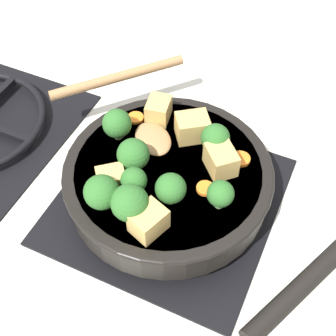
# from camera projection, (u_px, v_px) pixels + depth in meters

# --- Properties ---
(ground_plane) EXTENTS (2.40, 2.40, 0.00)m
(ground_plane) POSITION_uv_depth(u_px,v_px,m) (168.00, 201.00, 0.70)
(ground_plane) COLOR silver
(front_burner_grate) EXTENTS (0.31, 0.31, 0.03)m
(front_burner_grate) POSITION_uv_depth(u_px,v_px,m) (168.00, 196.00, 0.69)
(front_burner_grate) COLOR black
(front_burner_grate) RESTS_ON ground_plane
(skillet_pan) EXTENTS (0.32, 0.40, 0.05)m
(skillet_pan) POSITION_uv_depth(u_px,v_px,m) (169.00, 179.00, 0.66)
(skillet_pan) COLOR black
(skillet_pan) RESTS_ON front_burner_grate
(wooden_spoon) EXTENTS (0.23, 0.23, 0.02)m
(wooden_spoon) POSITION_uv_depth(u_px,v_px,m) (133.00, 103.00, 0.71)
(wooden_spoon) COLOR #A87A4C
(wooden_spoon) RESTS_ON skillet_pan
(tofu_cube_center_large) EXTENTS (0.05, 0.05, 0.03)m
(tofu_cube_center_large) POSITION_uv_depth(u_px,v_px,m) (111.00, 179.00, 0.61)
(tofu_cube_center_large) COLOR tan
(tofu_cube_center_large) RESTS_ON skillet_pan
(tofu_cube_near_handle) EXTENTS (0.06, 0.06, 0.04)m
(tofu_cube_near_handle) POSITION_uv_depth(u_px,v_px,m) (192.00, 127.00, 0.66)
(tofu_cube_near_handle) COLOR tan
(tofu_cube_near_handle) RESTS_ON skillet_pan
(tofu_cube_east_chunk) EXTENTS (0.05, 0.05, 0.03)m
(tofu_cube_east_chunk) POSITION_uv_depth(u_px,v_px,m) (148.00, 221.00, 0.57)
(tofu_cube_east_chunk) COLOR tan
(tofu_cube_east_chunk) RESTS_ON skillet_pan
(tofu_cube_west_chunk) EXTENTS (0.06, 0.06, 0.04)m
(tofu_cube_west_chunk) POSITION_uv_depth(u_px,v_px,m) (221.00, 160.00, 0.63)
(tofu_cube_west_chunk) COLOR tan
(tofu_cube_west_chunk) RESTS_ON skillet_pan
(tofu_cube_back_piece) EXTENTS (0.05, 0.04, 0.03)m
(tofu_cube_back_piece) POSITION_uv_depth(u_px,v_px,m) (159.00, 110.00, 0.69)
(tofu_cube_back_piece) COLOR tan
(tofu_cube_back_piece) RESTS_ON skillet_pan
(broccoli_floret_near_spoon) EXTENTS (0.05, 0.05, 0.05)m
(broccoli_floret_near_spoon) POSITION_uv_depth(u_px,v_px,m) (130.00, 203.00, 0.57)
(broccoli_floret_near_spoon) COLOR #709956
(broccoli_floret_near_spoon) RESTS_ON skillet_pan
(broccoli_floret_center_top) EXTENTS (0.04, 0.04, 0.05)m
(broccoli_floret_center_top) POSITION_uv_depth(u_px,v_px,m) (171.00, 189.00, 0.58)
(broccoli_floret_center_top) COLOR #709956
(broccoli_floret_center_top) RESTS_ON skillet_pan
(broccoli_floret_east_rim) EXTENTS (0.04, 0.04, 0.05)m
(broccoli_floret_east_rim) POSITION_uv_depth(u_px,v_px,m) (117.00, 124.00, 0.66)
(broccoli_floret_east_rim) COLOR #709956
(broccoli_floret_east_rim) RESTS_ON skillet_pan
(broccoli_floret_west_rim) EXTENTS (0.04, 0.04, 0.04)m
(broccoli_floret_west_rim) POSITION_uv_depth(u_px,v_px,m) (220.00, 194.00, 0.58)
(broccoli_floret_west_rim) COLOR #709956
(broccoli_floret_west_rim) RESTS_ON skillet_pan
(broccoli_floret_north_edge) EXTENTS (0.04, 0.04, 0.05)m
(broccoli_floret_north_edge) POSITION_uv_depth(u_px,v_px,m) (133.00, 155.00, 0.62)
(broccoli_floret_north_edge) COLOR #709956
(broccoli_floret_north_edge) RESTS_ON skillet_pan
(broccoli_floret_south_cluster) EXTENTS (0.04, 0.04, 0.05)m
(broccoli_floret_south_cluster) POSITION_uv_depth(u_px,v_px,m) (215.00, 138.00, 0.64)
(broccoli_floret_south_cluster) COLOR #709956
(broccoli_floret_south_cluster) RESTS_ON skillet_pan
(broccoli_floret_mid_floret) EXTENTS (0.05, 0.05, 0.05)m
(broccoli_floret_mid_floret) POSITION_uv_depth(u_px,v_px,m) (101.00, 192.00, 0.58)
(broccoli_floret_mid_floret) COLOR #709956
(broccoli_floret_mid_floret) RESTS_ON skillet_pan
(broccoli_floret_small_inner) EXTENTS (0.03, 0.03, 0.04)m
(broccoli_floret_small_inner) POSITION_uv_depth(u_px,v_px,m) (134.00, 181.00, 0.60)
(broccoli_floret_small_inner) COLOR #709956
(broccoli_floret_small_inner) RESTS_ON skillet_pan
(carrot_slice_orange_thin) EXTENTS (0.03, 0.03, 0.01)m
(carrot_slice_orange_thin) POSITION_uv_depth(u_px,v_px,m) (240.00, 159.00, 0.65)
(carrot_slice_orange_thin) COLOR orange
(carrot_slice_orange_thin) RESTS_ON skillet_pan
(carrot_slice_near_center) EXTENTS (0.02, 0.02, 0.01)m
(carrot_slice_near_center) POSITION_uv_depth(u_px,v_px,m) (205.00, 188.00, 0.61)
(carrot_slice_near_center) COLOR orange
(carrot_slice_near_center) RESTS_ON skillet_pan
(carrot_slice_edge_slice) EXTENTS (0.02, 0.02, 0.01)m
(carrot_slice_edge_slice) POSITION_uv_depth(u_px,v_px,m) (136.00, 118.00, 0.70)
(carrot_slice_edge_slice) COLOR orange
(carrot_slice_edge_slice) RESTS_ON skillet_pan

